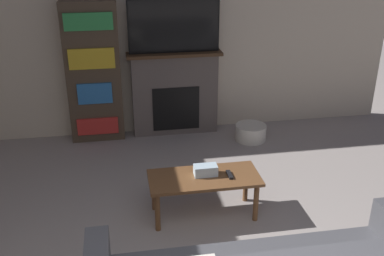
{
  "coord_description": "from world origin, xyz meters",
  "views": [
    {
      "loc": [
        -0.59,
        -1.48,
        2.56
      ],
      "look_at": [
        0.11,
        2.6,
        0.73
      ],
      "focal_mm": 42.0,
      "sensor_mm": 36.0,
      "label": 1
    }
  ],
  "objects_px": {
    "storage_basket": "(251,132)",
    "coffee_table": "(204,182)",
    "fireplace": "(175,93)",
    "bookshelf": "(94,73)",
    "tv": "(174,26)"
  },
  "relations": [
    {
      "from": "fireplace",
      "to": "tv",
      "type": "height_order",
      "value": "tv"
    },
    {
      "from": "coffee_table",
      "to": "storage_basket",
      "type": "bearing_deg",
      "value": 59.15
    },
    {
      "from": "fireplace",
      "to": "storage_basket",
      "type": "height_order",
      "value": "fireplace"
    },
    {
      "from": "coffee_table",
      "to": "bookshelf",
      "type": "height_order",
      "value": "bookshelf"
    },
    {
      "from": "fireplace",
      "to": "coffee_table",
      "type": "distance_m",
      "value": 2.02
    },
    {
      "from": "fireplace",
      "to": "bookshelf",
      "type": "relative_size",
      "value": 0.69
    },
    {
      "from": "coffee_table",
      "to": "bookshelf",
      "type": "bearing_deg",
      "value": 117.6
    },
    {
      "from": "storage_basket",
      "to": "coffee_table",
      "type": "bearing_deg",
      "value": -120.85
    },
    {
      "from": "tv",
      "to": "coffee_table",
      "type": "xyz_separation_m",
      "value": [
        0.0,
        -2.0,
        -1.09
      ]
    },
    {
      "from": "fireplace",
      "to": "tv",
      "type": "bearing_deg",
      "value": -90.0
    },
    {
      "from": "tv",
      "to": "fireplace",
      "type": "bearing_deg",
      "value": 90.0
    },
    {
      "from": "fireplace",
      "to": "bookshelf",
      "type": "bearing_deg",
      "value": -178.69
    },
    {
      "from": "tv",
      "to": "bookshelf",
      "type": "distance_m",
      "value": 1.18
    },
    {
      "from": "tv",
      "to": "storage_basket",
      "type": "relative_size",
      "value": 2.87
    },
    {
      "from": "tv",
      "to": "coffee_table",
      "type": "relative_size",
      "value": 1.1
    }
  ]
}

